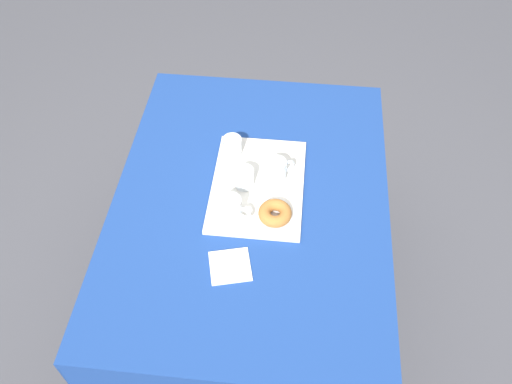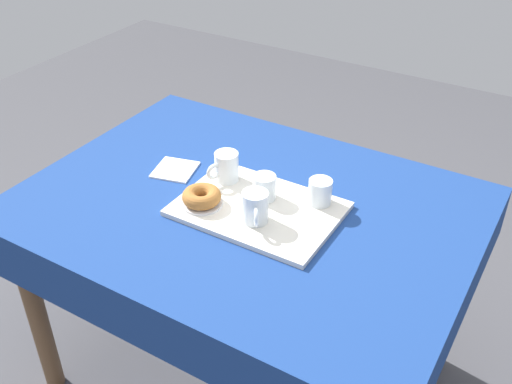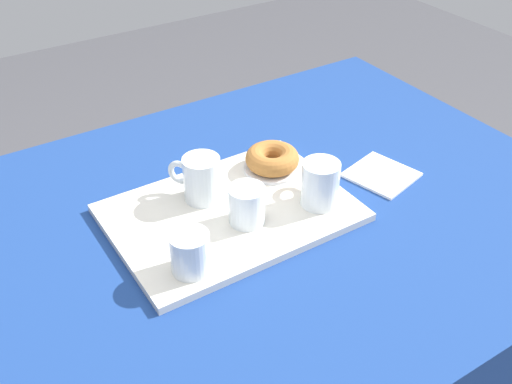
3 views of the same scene
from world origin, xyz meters
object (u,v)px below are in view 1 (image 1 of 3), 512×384
Objects in this scene: dining_table at (251,214)px; sugar_donut_left at (275,213)px; donut_plate_left at (275,217)px; paper_napkin at (230,266)px; serving_tray at (258,185)px; water_glass_near at (232,147)px; tea_mug_right at (231,209)px; water_glass_far at (244,178)px; tea_mug_left at (276,171)px.

sugar_donut_left is at bearing 44.75° from dining_table.
donut_plate_left is 0.24m from paper_napkin.
serving_tray is 0.19m from water_glass_near.
water_glass_near reaches higher than sugar_donut_left.
tea_mug_right is (0.16, -0.07, 0.05)m from serving_tray.
tea_mug_right is (0.11, -0.05, 0.16)m from dining_table.
dining_table is 0.19m from sugar_donut_left.
tea_mug_right is at bearing -173.90° from paper_napkin.
paper_napkin is (0.20, -0.13, -0.02)m from donut_plate_left.
sugar_donut_left reaches higher than serving_tray.
serving_tray is 0.35m from paper_napkin.
donut_plate_left reaches higher than paper_napkin.
dining_table is at bearing 32.65° from water_glass_far.
tea_mug_left reaches higher than dining_table.
tea_mug_right is at bearing 6.85° from water_glass_near.
tea_mug_right reaches higher than serving_tray.
serving_tray reaches higher than paper_napkin.
tea_mug_right is 0.20m from paper_napkin.
serving_tray reaches higher than dining_table.
serving_tray is (-0.05, 0.02, 0.11)m from dining_table.
serving_tray is at bearing -153.38° from sugar_donut_left.
tea_mug_right reaches higher than water_glass_near.
water_glass_near is at bearing -123.44° from tea_mug_left.
serving_tray is 0.18m from tea_mug_right.
tea_mug_right reaches higher than water_glass_far.
water_glass_far reaches higher than paper_napkin.
paper_napkin is (0.49, 0.06, -0.05)m from water_glass_near.
paper_napkin is (0.29, -0.03, 0.10)m from dining_table.
sugar_donut_left is (0.29, 0.19, -0.01)m from water_glass_near.
dining_table is 11.97× the size of tea_mug_right.
water_glass_far is at bearing -138.68° from sugar_donut_left.
paper_napkin is at bearing -6.74° from dining_table.
serving_tray is 3.56× the size of paper_napkin.
water_glass_far is at bearing -138.68° from donut_plate_left.
tea_mug_left is 0.86× the size of donut_plate_left.
water_glass_near is 0.63× the size of donut_plate_left.
serving_tray is 0.17m from sugar_donut_left.
water_glass_far is 0.58× the size of paper_napkin.
tea_mug_right reaches higher than paper_napkin.
serving_tray is 4.47× the size of tea_mug_left.
tea_mug_left is at bearing 107.96° from water_glass_far.
donut_plate_left is at bearing 26.62° from serving_tray.
sugar_donut_left is 0.24m from paper_napkin.
donut_plate_left reaches higher than dining_table.
water_glass_far is at bearing 178.95° from paper_napkin.
dining_table is 2.88× the size of serving_tray.
sugar_donut_left is (0.09, 0.09, 0.14)m from dining_table.
water_glass_near reaches higher than dining_table.
dining_table is 11.60× the size of sugar_donut_left.
tea_mug_left reaches higher than water_glass_far.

